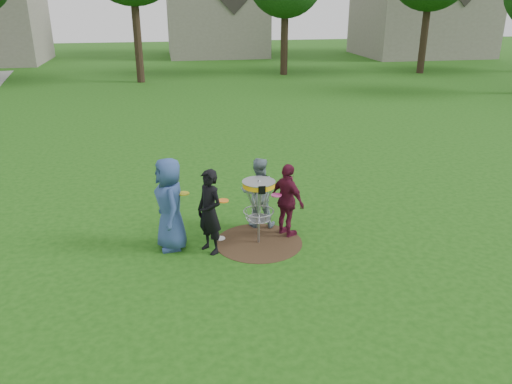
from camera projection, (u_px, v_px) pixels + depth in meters
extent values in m
plane|color=#19470F|center=(259.00, 242.00, 10.27)|extent=(100.00, 100.00, 0.00)
cylinder|color=#47331E|center=(259.00, 242.00, 10.26)|extent=(1.80, 1.80, 0.01)
imported|color=navy|center=(170.00, 204.00, 9.74)|extent=(0.75, 1.01, 1.88)
imported|color=black|center=(210.00, 212.00, 9.61)|extent=(0.68, 0.74, 1.70)
imported|color=gray|center=(258.00, 192.00, 10.76)|extent=(0.86, 0.74, 1.55)
imported|color=#561329|center=(288.00, 201.00, 10.31)|extent=(0.78, 0.99, 1.57)
cylinder|color=silver|center=(220.00, 238.00, 10.41)|extent=(0.22, 0.22, 0.02)
cylinder|color=#9EA0A5|center=(259.00, 212.00, 10.01)|extent=(0.05, 0.05, 1.38)
cylinder|color=#FEAE0D|center=(259.00, 184.00, 9.80)|extent=(0.64, 0.64, 0.10)
cylinder|color=#9EA0A5|center=(259.00, 182.00, 9.78)|extent=(0.66, 0.66, 0.01)
cube|color=black|center=(262.00, 190.00, 9.50)|extent=(0.14, 0.02, 0.16)
torus|color=#9EA0A5|center=(259.00, 211.00, 10.01)|extent=(0.62, 0.62, 0.02)
torus|color=#9EA0A5|center=(259.00, 219.00, 10.07)|extent=(0.50, 0.50, 0.02)
cylinder|color=#9EA0A5|center=(259.00, 219.00, 10.07)|extent=(0.44, 0.44, 0.01)
cylinder|color=gold|center=(184.00, 193.00, 9.69)|extent=(0.22, 0.22, 0.02)
cylinder|color=orange|center=(223.00, 201.00, 9.63)|extent=(0.22, 0.22, 0.02)
cylinder|color=#DA3956|center=(258.00, 190.00, 10.44)|extent=(0.22, 0.22, 0.02)
cylinder|color=#EF3FA1|center=(276.00, 195.00, 10.11)|extent=(0.22, 0.22, 0.02)
cylinder|color=#38281C|center=(138.00, 41.00, 28.60)|extent=(0.46, 0.46, 4.62)
cylinder|color=#38281C|center=(284.00, 44.00, 31.64)|extent=(0.46, 0.46, 3.78)
cylinder|color=#38281C|center=(424.00, 40.00, 32.16)|extent=(0.46, 0.46, 4.20)
cube|color=gray|center=(216.00, 25.00, 41.89)|extent=(8.00, 7.00, 5.00)
cube|color=gray|center=(422.00, 18.00, 41.83)|extent=(10.00, 8.00, 6.00)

